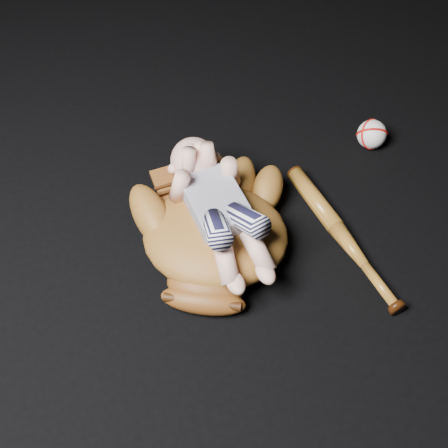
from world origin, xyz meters
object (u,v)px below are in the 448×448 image
object	(u,v)px
newborn_baby	(221,208)
baseball_bat	(342,235)
baseball_glove	(215,230)
baseball	(372,134)

from	to	relation	value
newborn_baby	baseball_bat	distance (m)	0.28
baseball_glove	newborn_baby	world-z (taller)	newborn_baby
newborn_baby	baseball	bearing A→B (deg)	19.81
baseball_glove	newborn_baby	xyz separation A→B (m)	(0.01, 0.00, 0.06)
newborn_baby	baseball_glove	bearing A→B (deg)	-176.14
baseball_glove	baseball	bearing A→B (deg)	50.01
baseball	baseball_glove	bearing A→B (deg)	-152.90
newborn_baby	baseball	world-z (taller)	newborn_baby
newborn_baby	baseball	distance (m)	0.51
baseball	baseball_bat	bearing A→B (deg)	-124.28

